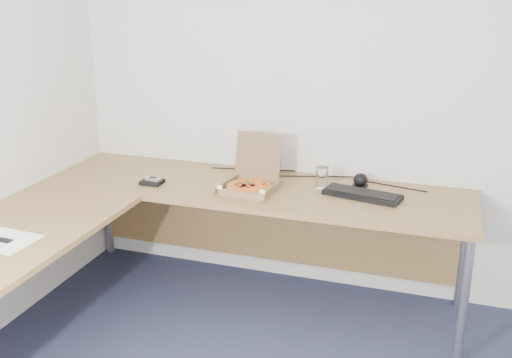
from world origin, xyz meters
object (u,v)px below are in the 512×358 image
(pizza_box, at_px, (250,184))
(wallet, at_px, (152,182))
(desk, at_px, (172,210))
(drinking_glass, at_px, (322,178))
(keyboard, at_px, (362,195))

(pizza_box, relative_size, wallet, 2.72)
(wallet, bearing_deg, desk, -46.67)
(desk, bearing_deg, drinking_glass, 36.75)
(drinking_glass, xyz_separation_m, keyboard, (0.25, -0.08, -0.05))
(pizza_box, height_order, keyboard, pizza_box)
(keyboard, relative_size, wallet, 3.45)
(desk, distance_m, pizza_box, 0.49)
(keyboard, height_order, wallet, keyboard)
(desk, relative_size, keyboard, 5.85)
(desk, distance_m, drinking_glass, 0.88)
(pizza_box, distance_m, wallet, 0.59)
(keyboard, bearing_deg, drinking_glass, 174.75)
(desk, bearing_deg, wallet, 133.16)
(wallet, bearing_deg, keyboard, 7.91)
(desk, relative_size, drinking_glass, 19.84)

